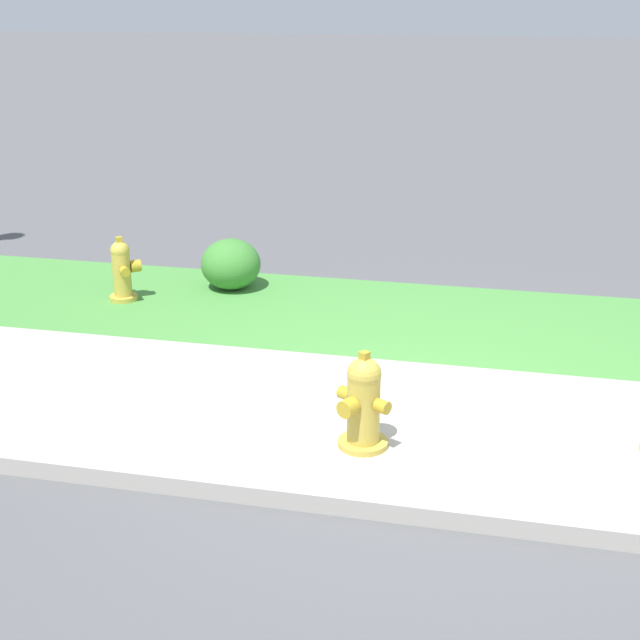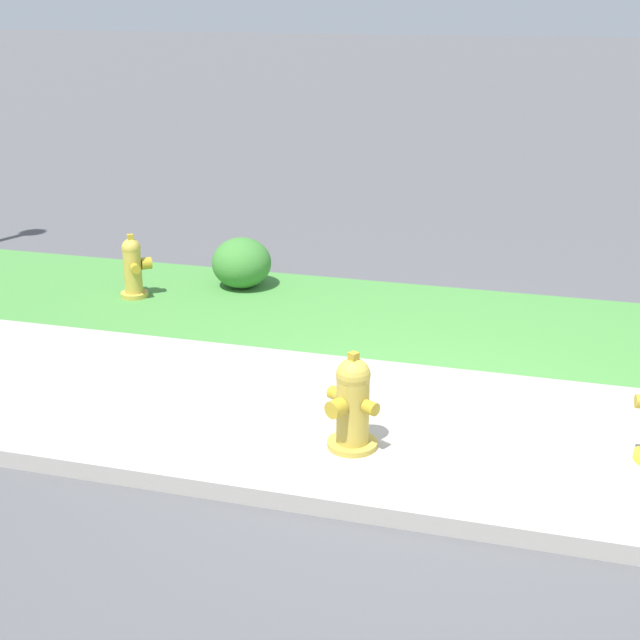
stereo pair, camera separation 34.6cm
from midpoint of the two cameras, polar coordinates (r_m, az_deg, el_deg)
ground_plane at (r=6.34m, az=4.64°, el=-6.73°), size 120.00×120.00×0.00m
sidewalk_pavement at (r=6.34m, az=4.64°, el=-6.69°), size 18.00×2.21×0.01m
grass_verge at (r=8.32m, az=6.82°, el=-0.06°), size 18.00×2.11×0.01m
street_curb at (r=5.29m, az=2.75°, el=-11.86°), size 18.00×0.16×0.12m
fire_hydrant_by_grass_verge at (r=8.99m, az=-13.62°, el=3.09°), size 0.33×0.34×0.65m
fire_hydrant_at_driveway at (r=5.89m, az=1.09°, el=-5.35°), size 0.39×0.38×0.69m
shrub_bush_far_verge at (r=9.17m, az=-6.81°, el=3.56°), size 0.61×0.61×0.52m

